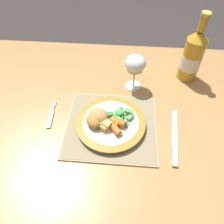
# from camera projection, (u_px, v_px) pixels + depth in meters

# --- Properties ---
(ground_plane) EXTENTS (6.00, 6.00, 0.00)m
(ground_plane) POSITION_uv_depth(u_px,v_px,m) (104.00, 188.00, 1.35)
(ground_plane) COLOR #383333
(dining_table) EXTENTS (1.22, 0.83, 0.74)m
(dining_table) POSITION_uv_depth(u_px,v_px,m) (99.00, 126.00, 0.86)
(dining_table) COLOR #AD7F4C
(dining_table) RESTS_ON ground
(placemat) EXTENTS (0.30, 0.28, 0.01)m
(placemat) POSITION_uv_depth(u_px,v_px,m) (111.00, 126.00, 0.73)
(placemat) COLOR #CCB789
(placemat) RESTS_ON dining_table
(dinner_plate) EXTENTS (0.23, 0.23, 0.02)m
(dinner_plate) POSITION_uv_depth(u_px,v_px,m) (111.00, 123.00, 0.72)
(dinner_plate) COLOR silver
(dinner_plate) RESTS_ON placemat
(breaded_croquettes) EXTENTS (0.09, 0.10, 0.04)m
(breaded_croquettes) POSITION_uv_depth(u_px,v_px,m) (97.00, 117.00, 0.70)
(breaded_croquettes) COLOR tan
(breaded_croquettes) RESTS_ON dinner_plate
(green_beans_pile) EXTENTS (0.10, 0.08, 0.02)m
(green_beans_pile) POSITION_uv_depth(u_px,v_px,m) (120.00, 116.00, 0.72)
(green_beans_pile) COLOR #338438
(green_beans_pile) RESTS_ON dinner_plate
(glazed_carrots) EXTENTS (0.06, 0.07, 0.02)m
(glazed_carrots) POSITION_uv_depth(u_px,v_px,m) (117.00, 125.00, 0.69)
(glazed_carrots) COLOR orange
(glazed_carrots) RESTS_ON dinner_plate
(fork) EXTENTS (0.02, 0.12, 0.01)m
(fork) POSITION_uv_depth(u_px,v_px,m) (51.00, 116.00, 0.76)
(fork) COLOR silver
(fork) RESTS_ON dining_table
(table_knife) EXTENTS (0.04, 0.22, 0.01)m
(table_knife) POSITION_uv_depth(u_px,v_px,m) (175.00, 141.00, 0.69)
(table_knife) COLOR silver
(table_knife) RESTS_ON dining_table
(wine_glass) EXTENTS (0.08, 0.08, 0.14)m
(wine_glass) POSITION_uv_depth(u_px,v_px,m) (135.00, 65.00, 0.78)
(wine_glass) COLOR silver
(wine_glass) RESTS_ON dining_table
(bottle) EXTENTS (0.08, 0.08, 0.27)m
(bottle) POSITION_uv_depth(u_px,v_px,m) (192.00, 56.00, 0.82)
(bottle) COLOR gold
(bottle) RESTS_ON dining_table
(roast_potatoes) EXTENTS (0.04, 0.04, 0.03)m
(roast_potatoes) POSITION_uv_depth(u_px,v_px,m) (105.00, 125.00, 0.69)
(roast_potatoes) COLOR #E5BC66
(roast_potatoes) RESTS_ON dinner_plate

